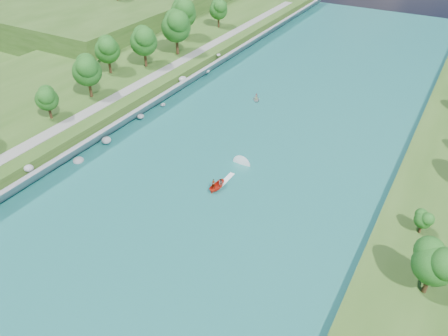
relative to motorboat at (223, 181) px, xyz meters
The scene contains 8 objects.
ground 10.61m from the motorboat, 99.80° to the right, with size 260.00×260.00×0.00m, color #2D5119.
river_water 9.75m from the motorboat, 100.67° to the left, with size 55.00×240.00×0.10m, color #1A6162.
berm_west 52.69m from the motorboat, 169.54° to the left, with size 45.00×240.00×3.50m, color #2D5119.
riprap_bank 28.99m from the motorboat, 162.73° to the left, with size 4.81×236.00×4.71m.
riverside_path 35.72m from the motorboat, 164.42° to the left, with size 3.00×200.00×0.10m, color gray.
trees_west 43.12m from the motorboat, behind, with size 17.61×148.91×13.90m.
motorboat is the anchor object (origin of this frame).
raft 33.95m from the motorboat, 106.64° to the left, with size 3.05×3.31×1.73m.
Camera 1 is at (32.36, -42.19, 44.76)m, focal length 35.00 mm.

